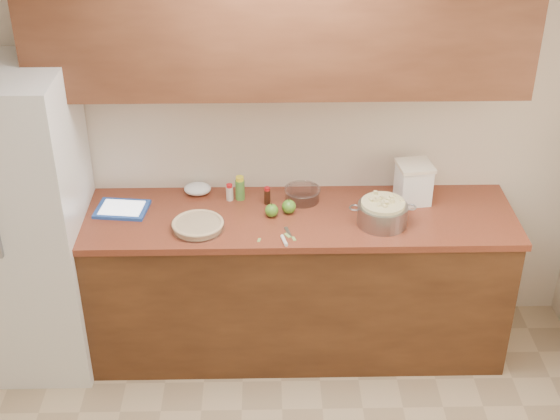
{
  "coord_description": "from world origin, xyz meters",
  "views": [
    {
      "loc": [
        -0.08,
        -2.26,
        3.16
      ],
      "look_at": [
        -0.0,
        1.43,
        0.98
      ],
      "focal_mm": 50.0,
      "sensor_mm": 36.0,
      "label": 1
    }
  ],
  "objects_px": {
    "pie": "(198,225)",
    "colander": "(382,213)",
    "tablet": "(122,209)",
    "flour_canister": "(413,182)"
  },
  "relations": [
    {
      "from": "tablet",
      "to": "flour_canister",
      "type": "bearing_deg",
      "value": 9.89
    },
    {
      "from": "pie",
      "to": "colander",
      "type": "bearing_deg",
      "value": 2.14
    },
    {
      "from": "pie",
      "to": "flour_canister",
      "type": "xyz_separation_m",
      "value": [
        1.21,
        0.29,
        0.1
      ]
    },
    {
      "from": "pie",
      "to": "flour_canister",
      "type": "relative_size",
      "value": 1.24
    },
    {
      "from": "tablet",
      "to": "pie",
      "type": "bearing_deg",
      "value": -17.87
    },
    {
      "from": "pie",
      "to": "colander",
      "type": "distance_m",
      "value": 1.01
    },
    {
      "from": "colander",
      "to": "pie",
      "type": "bearing_deg",
      "value": -177.86
    },
    {
      "from": "pie",
      "to": "tablet",
      "type": "relative_size",
      "value": 0.94
    },
    {
      "from": "pie",
      "to": "tablet",
      "type": "xyz_separation_m",
      "value": [
        -0.44,
        0.21,
        -0.01
      ]
    },
    {
      "from": "pie",
      "to": "flour_canister",
      "type": "height_order",
      "value": "flour_canister"
    }
  ]
}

